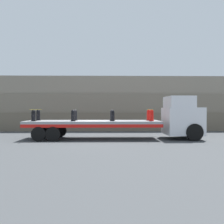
{
  "coord_description": "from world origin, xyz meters",
  "views": [
    {
      "loc": [
        0.88,
        -16.45,
        1.98
      ],
      "look_at": [
        1.24,
        0.0,
        1.78
      ],
      "focal_mm": 40.0,
      "sensor_mm": 36.0,
      "label": 1
    }
  ],
  "objects": [
    {
      "name": "fire_hydrant_black_near_2",
      "position": [
        1.25,
        -0.55,
        1.56
      ],
      "size": [
        0.32,
        0.56,
        0.73
      ],
      "color": "black",
      "rests_on": "flatbed_trailer"
    },
    {
      "name": "fire_hydrant_black_near_1",
      "position": [
        -1.25,
        -0.55,
        1.56
      ],
      "size": [
        0.32,
        0.56,
        0.73
      ],
      "color": "black",
      "rests_on": "flatbed_trailer"
    },
    {
      "name": "fire_hydrant_red_far_3",
      "position": [
        3.76,
        0.55,
        1.56
      ],
      "size": [
        0.32,
        0.56,
        0.73
      ],
      "color": "red",
      "rests_on": "flatbed_trailer"
    },
    {
      "name": "truck_cab",
      "position": [
        5.96,
        0.0,
        1.42
      ],
      "size": [
        2.28,
        2.64,
        2.81
      ],
      "color": "silver",
      "rests_on": "ground_plane"
    },
    {
      "name": "cargo_strap_middle",
      "position": [
        3.76,
        0.0,
        1.94
      ],
      "size": [
        0.05,
        2.7,
        0.01
      ],
      "color": "yellow",
      "rests_on": "fire_hydrant_red_near_3"
    },
    {
      "name": "cargo_strap_rear",
      "position": [
        -3.76,
        0.0,
        1.94
      ],
      "size": [
        0.05,
        2.7,
        0.01
      ],
      "color": "yellow",
      "rests_on": "fire_hydrant_black_near_0"
    },
    {
      "name": "fire_hydrant_black_far_0",
      "position": [
        -3.76,
        0.55,
        1.56
      ],
      "size": [
        0.32,
        0.56,
        0.73
      ],
      "color": "black",
      "rests_on": "flatbed_trailer"
    },
    {
      "name": "fire_hydrant_red_near_3",
      "position": [
        3.76,
        -0.55,
        1.56
      ],
      "size": [
        0.32,
        0.56,
        0.73
      ],
      "color": "red",
      "rests_on": "flatbed_trailer"
    },
    {
      "name": "fire_hydrant_black_far_1",
      "position": [
        -1.25,
        0.55,
        1.56
      ],
      "size": [
        0.32,
        0.56,
        0.73
      ],
      "color": "black",
      "rests_on": "flatbed_trailer"
    },
    {
      "name": "ground_plane",
      "position": [
        0.0,
        0.0,
        0.0
      ],
      "size": [
        120.0,
        120.0,
        0.0
      ],
      "primitive_type": "plane",
      "color": "#3F4244"
    },
    {
      "name": "fire_hydrant_black_near_0",
      "position": [
        -3.76,
        -0.55,
        1.56
      ],
      "size": [
        0.32,
        0.56,
        0.73
      ],
      "color": "black",
      "rests_on": "flatbed_trailer"
    },
    {
      "name": "rock_cliff",
      "position": [
        0.0,
        7.25,
        2.48
      ],
      "size": [
        60.0,
        3.3,
        4.95
      ],
      "color": "#665B4C",
      "rests_on": "ground_plane"
    },
    {
      "name": "fire_hydrant_black_far_2",
      "position": [
        1.25,
        0.55,
        1.56
      ],
      "size": [
        0.32,
        0.56,
        0.73
      ],
      "color": "black",
      "rests_on": "flatbed_trailer"
    },
    {
      "name": "flatbed_trailer",
      "position": [
        -0.55,
        0.0,
        0.98
      ],
      "size": [
        8.72,
        2.6,
        1.21
      ],
      "color": "gray",
      "rests_on": "ground_plane"
    }
  ]
}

